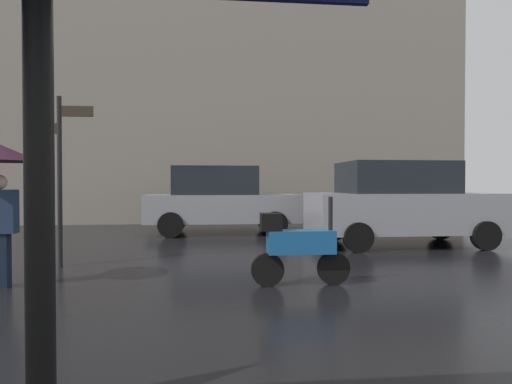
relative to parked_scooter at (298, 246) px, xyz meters
name	(u,v)px	position (x,y,z in m)	size (l,w,h in m)	color
parked_scooter	(298,246)	(0.00, 0.00, 0.00)	(1.39, 0.32, 1.23)	black
parked_car_left	(401,203)	(3.17, 3.67, 0.41)	(4.31, 2.03, 1.91)	gray
parked_car_right	(220,200)	(-0.93, 6.43, 0.41)	(4.26, 1.85, 1.90)	gray
street_signpost	(60,163)	(-3.76, 1.80, 1.21)	(1.08, 0.08, 2.91)	black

